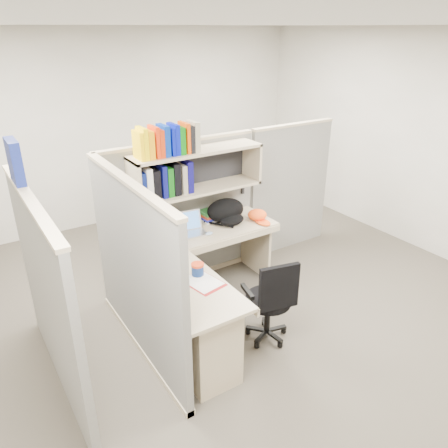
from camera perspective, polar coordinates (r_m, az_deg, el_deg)
ground at (r=4.51m, az=0.28°, el=-12.07°), size 6.00×6.00×0.00m
room_shell at (r=3.78m, az=0.33°, el=8.11°), size 6.00×6.00×6.00m
cubicle at (r=4.23m, az=-7.23°, el=-0.55°), size 3.79×1.84×1.95m
desk at (r=3.88m, az=-2.50°, el=-10.88°), size 1.74×1.75×0.73m
laptop at (r=4.45m, az=-4.39°, el=-0.06°), size 0.35×0.35×0.22m
backpack at (r=4.71m, az=0.58°, el=1.61°), size 0.51×0.44×0.26m
orange_cap at (r=4.83m, az=4.36°, el=1.21°), size 0.23×0.26×0.11m
snack_canister at (r=3.76m, az=-3.47°, el=-5.90°), size 0.11×0.11×0.11m
tissue_box at (r=3.37m, az=-6.79°, el=-9.12°), size 0.14×0.14×0.19m
mouse at (r=4.47m, az=-1.98°, el=-1.24°), size 0.09×0.07×0.03m
paper_cup at (r=4.64m, az=-5.21°, el=0.11°), size 0.08×0.08×0.10m
book_stack at (r=4.80m, az=-2.18°, el=1.07°), size 0.17×0.23×0.11m
loose_paper at (r=3.69m, az=-2.83°, el=-7.51°), size 0.28×0.35×0.00m
task_chair at (r=4.06m, az=5.96°, el=-11.43°), size 0.49×0.45×0.87m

